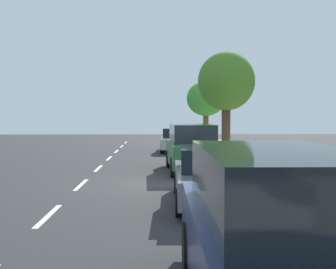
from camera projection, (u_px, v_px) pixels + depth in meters
ground at (162, 183)px, 13.93m from camera, size 71.35×71.35×0.00m
sidewalk at (288, 181)px, 14.07m from camera, size 4.11×44.59×0.14m
curb_edge at (228, 181)px, 14.00m from camera, size 0.16×44.59×0.14m
lane_stripe_centre at (81, 185)px, 13.64m from camera, size 0.14×44.20×0.01m
lane_stripe_bike_edge at (186, 183)px, 13.96m from camera, size 0.12×44.59×0.01m
parked_suv_dark_blue_second at (276, 234)px, 4.54m from camera, size 2.03×4.73×1.99m
parked_sedan_grey_mid at (209, 176)px, 10.71m from camera, size 1.96×4.46×1.52m
parked_suv_green_far at (192, 147)px, 16.78m from camera, size 2.06×4.74×1.99m
parked_sedan_silver_farthest at (175, 140)px, 26.06m from camera, size 2.02×4.49×1.52m
bicycle_at_curb at (195, 154)px, 20.61m from camera, size 1.65×0.77×0.79m
cyclist_with_backpack at (201, 143)px, 20.13m from camera, size 0.52×0.55×1.62m
street_tree_mid_block at (226, 82)px, 21.11m from camera, size 3.00×3.00×5.57m
street_tree_far_end at (206, 99)px, 29.51m from camera, size 2.84×2.84×4.74m
fire_hydrant at (217, 153)px, 19.12m from camera, size 0.22×0.22×0.84m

